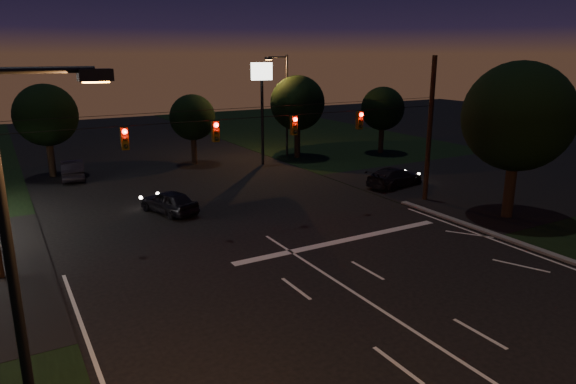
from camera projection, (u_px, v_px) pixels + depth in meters
ground at (493, 382)px, 14.67m from camera, size 140.00×140.00×0.00m
cross_street_right at (495, 182)px, 37.68m from camera, size 20.00×16.00×0.02m
stop_bar at (342, 241)px, 25.73m from camera, size 12.00×0.50×0.01m
utility_pole_right at (425, 200)px, 32.99m from camera, size 0.30×0.30×9.00m
utility_pole_left at (1, 278)px, 21.46m from camera, size 0.28×0.28×8.00m
signal_span at (256, 127)px, 25.76m from camera, size 24.00×0.40×1.56m
pole_sign_right at (262, 90)px, 42.00m from camera, size 1.80×0.30×8.40m
street_light_left at (27, 266)px, 9.57m from camera, size 2.20×0.35×9.00m
street_light_right_far at (284, 98)px, 45.49m from camera, size 2.20×0.35×9.00m
tree_right_near at (516, 118)px, 28.20m from camera, size 6.00×6.00×8.76m
tree_far_b at (46, 116)px, 38.20m from camera, size 4.60×4.60×6.98m
tree_far_c at (192, 118)px, 42.82m from camera, size 3.80×3.80×5.86m
tree_far_d at (297, 104)px, 45.25m from camera, size 4.80×4.80×7.30m
tree_far_e at (382, 109)px, 47.59m from camera, size 4.00×4.00×6.18m
car_oncoming_a at (169, 202)px, 30.06m from camera, size 2.87×4.39×1.39m
car_oncoming_b at (73, 170)px, 38.25m from camera, size 2.03×4.53×1.44m
car_cross at (395, 177)px, 36.11m from camera, size 5.01×2.82×1.37m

